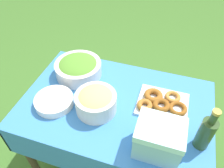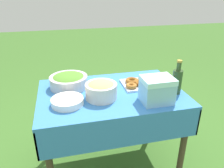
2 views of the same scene
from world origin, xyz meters
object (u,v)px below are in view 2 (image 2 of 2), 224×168
at_px(olive_oil_bottle, 177,80).
at_px(salad_bowl, 69,80).
at_px(cooler_box, 157,90).
at_px(pasta_bowl, 101,89).
at_px(plate_stack, 67,101).
at_px(donut_platter, 139,83).

bearing_deg(olive_oil_bottle, salad_bowl, 159.39).
bearing_deg(salad_bowl, cooler_box, -33.71).
xyz_separation_m(pasta_bowl, cooler_box, (0.38, -0.15, 0.02)).
bearing_deg(olive_oil_bottle, plate_stack, 179.11).
xyz_separation_m(donut_platter, plate_stack, (-0.61, -0.19, 0.00)).
bearing_deg(olive_oil_bottle, pasta_bowl, 174.89).
distance_m(donut_platter, cooler_box, 0.31).
distance_m(olive_oil_bottle, cooler_box, 0.23).
distance_m(salad_bowl, cooler_box, 0.73).
xyz_separation_m(salad_bowl, pasta_bowl, (0.23, -0.25, 0.01)).
height_order(pasta_bowl, plate_stack, pasta_bowl).
bearing_deg(salad_bowl, plate_stack, -95.53).
xyz_separation_m(pasta_bowl, donut_platter, (0.36, 0.15, -0.05)).
bearing_deg(pasta_bowl, plate_stack, -171.13).
relative_size(salad_bowl, olive_oil_bottle, 1.15).
distance_m(donut_platter, olive_oil_bottle, 0.32).
distance_m(salad_bowl, donut_platter, 0.59).
relative_size(salad_bowl, cooler_box, 1.39).
xyz_separation_m(salad_bowl, cooler_box, (0.61, -0.40, 0.04)).
xyz_separation_m(pasta_bowl, plate_stack, (-0.25, -0.04, -0.05)).
height_order(pasta_bowl, olive_oil_bottle, olive_oil_bottle).
height_order(plate_stack, cooler_box, cooler_box).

